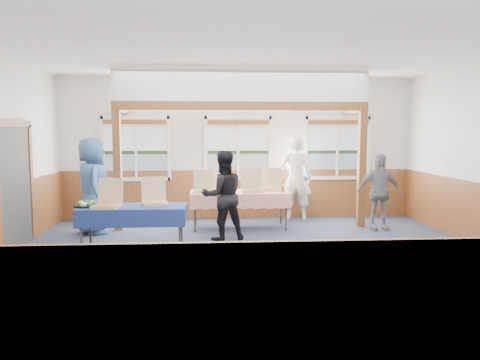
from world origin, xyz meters
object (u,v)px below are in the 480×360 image
object	(u,v)px
person_grey	(379,192)
woman_black	(223,196)
table_left	(133,210)
man_blue	(92,186)
woman_white	(296,178)
table_right	(240,194)

from	to	relation	value
person_grey	woman_black	bearing A→B (deg)	-165.45
table_left	man_blue	bearing A→B (deg)	134.25
table_left	man_blue	world-z (taller)	man_blue
woman_white	man_blue	distance (m)	4.35
table_left	table_right	world-z (taller)	same
woman_black	man_blue	distance (m)	2.62
table_right	man_blue	distance (m)	2.91
woman_white	man_blue	world-z (taller)	woman_white
woman_white	woman_black	world-z (taller)	woman_white
table_right	person_grey	size ratio (longest dim) A/B	1.37
woman_black	person_grey	bearing A→B (deg)	177.88
woman_white	person_grey	distance (m)	1.88
man_blue	person_grey	world-z (taller)	man_blue
woman_white	woman_black	bearing A→B (deg)	60.13
table_left	woman_black	size ratio (longest dim) A/B	1.12
woman_black	man_blue	world-z (taller)	man_blue
woman_black	person_grey	world-z (taller)	woman_black
table_right	man_blue	bearing A→B (deg)	177.68
table_right	man_blue	size ratio (longest dim) A/B	1.13
person_grey	woman_white	bearing A→B (deg)	144.02
table_left	table_right	size ratio (longest dim) A/B	0.87
woman_white	man_blue	xyz separation A→B (m)	(-4.21, -1.10, -0.01)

